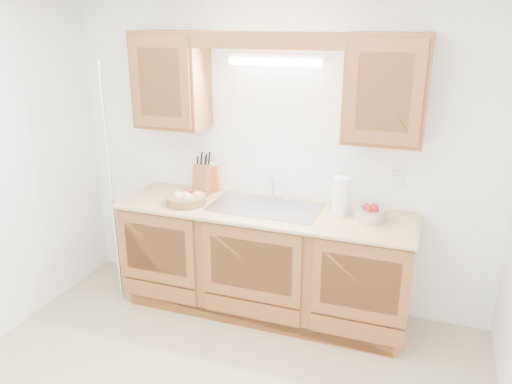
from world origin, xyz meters
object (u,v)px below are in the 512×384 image
at_px(fruit_basket, 186,198).
at_px(apple_bowl, 370,213).
at_px(knife_block, 203,179).
at_px(paper_towel, 341,196).

height_order(fruit_basket, apple_bowl, apple_bowl).
height_order(knife_block, paper_towel, knife_block).
bearing_deg(apple_bowl, paper_towel, 165.50).
distance_m(knife_block, paper_towel, 1.16).
relative_size(fruit_basket, apple_bowl, 1.12).
height_order(knife_block, apple_bowl, knife_block).
bearing_deg(knife_block, fruit_basket, -95.17).
bearing_deg(fruit_basket, paper_towel, 9.57).
height_order(paper_towel, apple_bowl, paper_towel).
distance_m(fruit_basket, paper_towel, 1.21).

